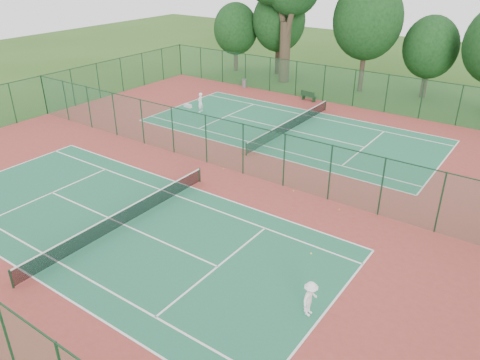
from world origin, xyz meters
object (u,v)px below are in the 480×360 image
player_far (200,102)px  trash_bin (244,83)px  bench (308,96)px  kit_bag (188,106)px  player_near (310,299)px

player_far → trash_bin: size_ratio=2.00×
player_far → trash_bin: player_far is taller
bench → player_far: bearing=-117.0°
player_far → kit_bag: bearing=-110.4°
player_far → trash_bin: 9.34m
player_near → kit_bag: (-22.30, 18.11, -0.64)m
player_near → bench: bearing=28.0°
player_far → kit_bag: player_far is taller
player_far → kit_bag: (-1.84, 0.35, -0.74)m
trash_bin → bench: bench is taller
player_far → kit_bag: size_ratio=2.07×
player_near → bench: (-14.09, 26.50, -0.29)m
bench → kit_bag: 11.75m
player_near → bench: player_near is taller
kit_bag → trash_bin: bearing=98.9°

